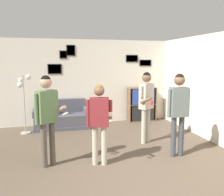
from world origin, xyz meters
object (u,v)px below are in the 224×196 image
(bookshelf, at_px, (142,104))
(person_player_foreground_center, at_px, (99,117))
(person_player_foreground_left, at_px, (47,111))
(person_watcher_holding_cup, at_px, (146,100))
(couch, at_px, (61,118))
(floor_lamp, at_px, (24,92))
(person_spectator_near_bookshelf, at_px, (179,106))
(bottle_on_floor, at_px, (42,133))

(bookshelf, bearing_deg, person_player_foreground_center, -123.37)
(person_player_foreground_left, relative_size, person_watcher_holding_cup, 1.00)
(person_player_foreground_center, bearing_deg, couch, 100.96)
(floor_lamp, bearing_deg, person_spectator_near_bookshelf, -38.00)
(bookshelf, relative_size, bottle_on_floor, 5.13)
(person_player_foreground_left, xyz_separation_m, person_player_foreground_center, (0.97, -0.19, -0.13))
(person_player_foreground_center, distance_m, person_spectator_near_bookshelf, 1.70)
(person_player_foreground_center, relative_size, person_watcher_holding_cup, 0.90)
(bookshelf, height_order, person_watcher_holding_cup, person_watcher_holding_cup)
(person_watcher_holding_cup, xyz_separation_m, bottle_on_floor, (-2.52, 1.21, -1.00))
(bookshelf, bearing_deg, person_spectator_near_bookshelf, -97.54)
(bookshelf, height_order, floor_lamp, floor_lamp)
(bookshelf, bearing_deg, person_watcher_holding_cup, -108.61)
(bookshelf, height_order, person_player_foreground_center, person_player_foreground_center)
(person_player_foreground_left, height_order, person_spectator_near_bookshelf, person_spectator_near_bookshelf)
(person_player_foreground_left, bearing_deg, person_player_foreground_center, -10.96)
(couch, height_order, floor_lamp, floor_lamp)
(floor_lamp, xyz_separation_m, person_player_foreground_left, (0.63, -2.41, -0.09))
(person_player_foreground_left, distance_m, person_player_foreground_center, 1.00)
(couch, xyz_separation_m, bottle_on_floor, (-0.56, -0.77, -0.20))
(floor_lamp, height_order, person_player_foreground_left, person_player_foreground_left)
(couch, bearing_deg, person_watcher_holding_cup, -45.19)
(floor_lamp, xyz_separation_m, bottle_on_floor, (0.45, -0.36, -1.10))
(bookshelf, bearing_deg, couch, -175.75)
(bookshelf, bearing_deg, floor_lamp, -170.66)
(person_player_foreground_center, relative_size, person_spectator_near_bookshelf, 0.90)
(person_player_foreground_center, bearing_deg, bottle_on_floor, 116.96)
(person_watcher_holding_cup, bearing_deg, bottle_on_floor, 154.35)
(couch, distance_m, bookshelf, 2.72)
(bottle_on_floor, bearing_deg, person_player_foreground_left, -85.20)
(floor_lamp, distance_m, person_player_foreground_left, 2.49)
(floor_lamp, bearing_deg, person_player_foreground_center, -58.50)
(person_player_foreground_left, xyz_separation_m, person_spectator_near_bookshelf, (2.66, -0.16, 0.00))
(couch, bearing_deg, bookshelf, 4.25)
(floor_lamp, relative_size, person_player_foreground_center, 1.05)
(floor_lamp, relative_size, person_watcher_holding_cup, 0.95)
(bookshelf, height_order, person_spectator_near_bookshelf, person_spectator_near_bookshelf)
(bookshelf, height_order, person_player_foreground_left, person_player_foreground_left)
(couch, distance_m, bottle_on_floor, 0.97)
(floor_lamp, xyz_separation_m, person_spectator_near_bookshelf, (3.29, -2.57, -0.09))
(person_player_foreground_center, bearing_deg, person_player_foreground_left, 169.04)
(person_spectator_near_bookshelf, bearing_deg, person_watcher_holding_cup, 107.35)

